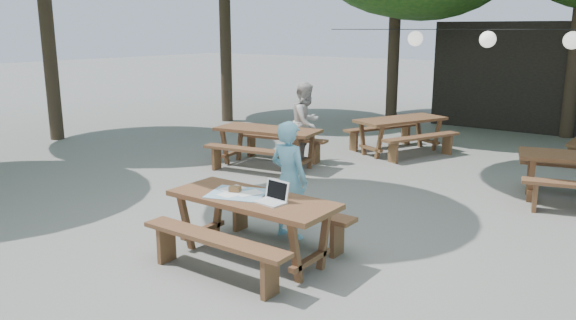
# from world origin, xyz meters

# --- Properties ---
(ground) EXTENTS (80.00, 80.00, 0.00)m
(ground) POSITION_xyz_m (0.00, 0.00, 0.00)
(ground) COLOR slate
(ground) RESTS_ON ground
(pavilion) EXTENTS (6.00, 3.00, 2.80)m
(pavilion) POSITION_xyz_m (0.50, 10.50, 1.40)
(pavilion) COLOR black
(pavilion) RESTS_ON ground
(main_picnic_table) EXTENTS (2.00, 1.58, 0.75)m
(main_picnic_table) POSITION_xyz_m (-0.52, -1.36, 0.39)
(main_picnic_table) COLOR brown
(main_picnic_table) RESTS_ON ground
(picnic_table_nw) EXTENTS (2.12, 1.85, 0.75)m
(picnic_table_nw) POSITION_xyz_m (-3.14, 2.29, 0.39)
(picnic_table_nw) COLOR brown
(picnic_table_nw) RESTS_ON ground
(picnic_table_far_w) EXTENTS (2.21, 2.38, 0.75)m
(picnic_table_far_w) POSITION_xyz_m (-1.58, 4.94, 0.39)
(picnic_table_far_w) COLOR brown
(picnic_table_far_w) RESTS_ON ground
(woman) EXTENTS (0.58, 0.40, 1.52)m
(woman) POSITION_xyz_m (-0.60, -0.53, 0.76)
(woman) COLOR #7FCCE7
(woman) RESTS_ON ground
(second_person) EXTENTS (0.62, 0.79, 1.59)m
(second_person) POSITION_xyz_m (-2.75, 3.05, 0.80)
(second_person) COLOR beige
(second_person) RESTS_ON ground
(laptop) EXTENTS (0.36, 0.30, 0.24)m
(laptop) POSITION_xyz_m (-0.21, -1.37, 0.81)
(laptop) COLOR white
(laptop) RESTS_ON main_picnic_table
(tabletop_clutter) EXTENTS (0.79, 0.73, 0.08)m
(tabletop_clutter) POSITION_xyz_m (-0.75, -1.35, 0.76)
(tabletop_clutter) COLOR teal
(tabletop_clutter) RESTS_ON main_picnic_table
(paper_lanterns) EXTENTS (9.00, 0.34, 0.38)m
(paper_lanterns) POSITION_xyz_m (-0.19, 6.00, 2.40)
(paper_lanterns) COLOR black
(paper_lanterns) RESTS_ON ground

